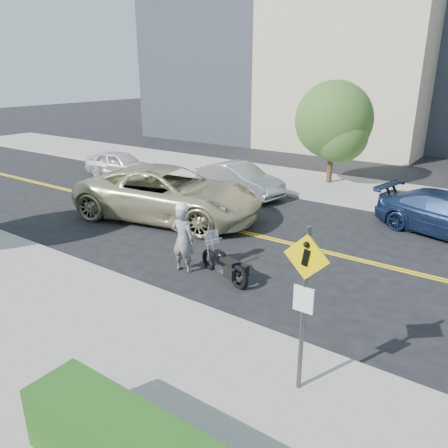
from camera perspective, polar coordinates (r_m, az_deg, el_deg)
ground_plane at (r=14.94m, az=5.75°, el=-1.85°), size 120.00×120.00×0.00m
sidewalk_near at (r=9.79m, az=-17.30°, el=-14.53°), size 60.00×5.00×0.15m
sidewalk_far at (r=21.48m, az=15.74°, el=4.37°), size 60.00×5.00×0.15m
pedestrian_sign at (r=7.27m, az=10.43°, el=-9.20°), size 0.78×0.08×3.00m
motorcyclist at (r=12.19m, az=-5.41°, el=-1.77°), size 0.75×0.55×2.03m
motorcycle at (r=11.87m, az=-0.02°, el=-4.39°), size 2.08×1.25×1.21m
suv at (r=16.70m, az=-7.25°, el=3.97°), size 7.64×4.68×1.98m
parked_car_white at (r=24.13m, az=-13.38°, el=7.66°), size 4.15×2.08×1.36m
parked_car_silver at (r=19.87m, az=1.99°, el=5.83°), size 4.58×2.24×1.44m
tree_far_a at (r=21.87m, az=14.14°, el=13.02°), size 3.65×3.65×5.00m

